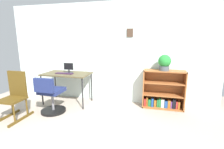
{
  "coord_description": "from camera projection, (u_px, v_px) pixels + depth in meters",
  "views": [
    {
      "loc": [
        1.1,
        -1.81,
        1.53
      ],
      "look_at": [
        0.29,
        1.44,
        0.83
      ],
      "focal_mm": 26.42,
      "sensor_mm": 36.0,
      "label": 1
    }
  ],
  "objects": [
    {
      "name": "desk",
      "position": [
        67.0,
        75.0,
        3.96
      ],
      "size": [
        1.11,
        0.64,
        0.75
      ],
      "color": "brown",
      "rests_on": "ground_plane"
    },
    {
      "name": "office_chair",
      "position": [
        51.0,
        97.0,
        3.46
      ],
      "size": [
        0.52,
        0.55,
        0.8
      ],
      "color": "black",
      "rests_on": "ground_plane"
    },
    {
      "name": "rocking_chair",
      "position": [
        15.0,
        95.0,
        3.25
      ],
      "size": [
        0.42,
        0.64,
        0.93
      ],
      "color": "#503A13",
      "rests_on": "ground_plane"
    },
    {
      "name": "bookshelf_low",
      "position": [
        163.0,
        92.0,
        3.76
      ],
      "size": [
        0.9,
        0.3,
        0.87
      ],
      "color": "#98582C",
      "rests_on": "ground_plane"
    },
    {
      "name": "monitor",
      "position": [
        69.0,
        68.0,
        3.99
      ],
      "size": [
        0.23,
        0.2,
        0.24
      ],
      "color": "#262628",
      "rests_on": "desk"
    },
    {
      "name": "wall_back",
      "position": [
        108.0,
        53.0,
        4.09
      ],
      "size": [
        5.2,
        0.12,
        2.42
      ],
      "color": "silver",
      "rests_on": "ground_plane"
    },
    {
      "name": "potted_plant_on_shelf",
      "position": [
        164.0,
        62.0,
        3.57
      ],
      "size": [
        0.27,
        0.27,
        0.35
      ],
      "color": "#474C51",
      "rests_on": "bookshelf_low"
    },
    {
      "name": "keyboard",
      "position": [
        64.0,
        73.0,
        3.88
      ],
      "size": [
        0.43,
        0.11,
        0.02
      ],
      "primitive_type": "cube",
      "color": "#2F1933",
      "rests_on": "desk"
    }
  ]
}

